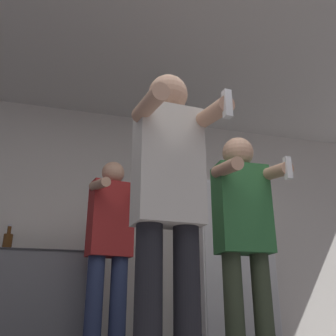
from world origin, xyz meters
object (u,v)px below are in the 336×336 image
Objects in this scene: refrigerator at (226,269)px; bottle_tall_gin at (8,241)px; person_woman_foreground at (169,197)px; person_man_side at (244,228)px; person_spectator_back at (110,244)px.

bottle_tall_gin is (-2.07, 0.12, 0.21)m from refrigerator.
refrigerator is 0.95× the size of person_woman_foreground.
bottle_tall_gin is 0.15× the size of person_woman_foreground.
bottle_tall_gin is at bearing 136.83° from person_man_side.
person_spectator_back reaches higher than bottle_tall_gin.
person_woman_foreground is 1.08× the size of person_man_side.
refrigerator is at bearing 18.26° from person_spectator_back.
bottle_tall_gin is at bearing 148.80° from person_spectator_back.
person_spectator_back is (-1.21, -0.40, 0.14)m from refrigerator.
refrigerator is 2.12m from person_woman_foreground.
person_woman_foreground reaches higher than refrigerator.
person_spectator_back reaches higher than person_man_side.
person_woman_foreground is (0.98, -1.92, -0.03)m from bottle_tall_gin.
person_spectator_back is at bearing -161.74° from refrigerator.
person_woman_foreground is at bearing -145.65° from person_man_side.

